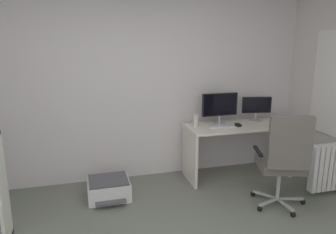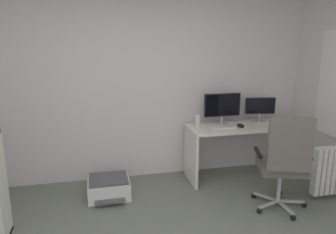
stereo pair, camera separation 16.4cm
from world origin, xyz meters
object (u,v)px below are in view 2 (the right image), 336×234
monitor_main (222,106)px  desktop_speaker (198,121)px  desk (240,139)px  printer (109,187)px  keyboard (223,127)px  monitor_secondary (260,107)px  office_chair (284,160)px  computer_mouse (240,126)px

monitor_main → desktop_speaker: size_ratio=3.00×
desk → printer: size_ratio=2.77×
monitor_main → keyboard: monitor_main is taller
printer → monitor_main: bearing=11.1°
keyboard → printer: 1.66m
desk → keyboard: keyboard is taller
printer → monitor_secondary: bearing=8.2°
desk → office_chair: size_ratio=1.29×
keyboard → computer_mouse: 0.24m
desk → office_chair: (0.05, -0.98, 0.07)m
monitor_secondary → office_chair: 1.18m
monitor_main → printer: monitor_main is taller
desktop_speaker → office_chair: office_chair is taller
keyboard → printer: bearing=-173.4°
desktop_speaker → office_chair: (0.65, -1.05, -0.21)m
monitor_main → computer_mouse: monitor_main is taller
monitor_main → computer_mouse: size_ratio=5.10×
monitor_main → computer_mouse: bearing=-44.0°
monitor_secondary → computer_mouse: bearing=-153.5°
monitor_main → keyboard: (-0.05, -0.17, -0.24)m
desktop_speaker → office_chair: size_ratio=0.15×
keyboard → desktop_speaker: bearing=160.7°
monitor_main → monitor_secondary: size_ratio=1.23×
office_chair → printer: (-1.86, 0.79, -0.50)m
desk → office_chair: office_chair is taller
monitor_main → desktop_speaker: bearing=-172.5°
monitor_main → keyboard: size_ratio=1.50×
monitor_secondary → office_chair: office_chair is taller
monitor_secondary → desktop_speaker: 0.94m
desk → monitor_main: bearing=153.6°
keyboard → office_chair: office_chair is taller
monitor_main → office_chair: monitor_main is taller
keyboard → printer: (-1.53, -0.14, -0.64)m
desktop_speaker → printer: bearing=-167.9°
desk → monitor_main: 0.52m
desk → desktop_speaker: size_ratio=8.50×
computer_mouse → desktop_speaker: 0.58m
computer_mouse → desktop_speaker: (-0.56, 0.14, 0.07)m
desk → printer: 1.87m
desk → computer_mouse: 0.23m
computer_mouse → office_chair: (0.10, -0.91, -0.15)m
desk → keyboard: (-0.28, -0.05, 0.21)m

